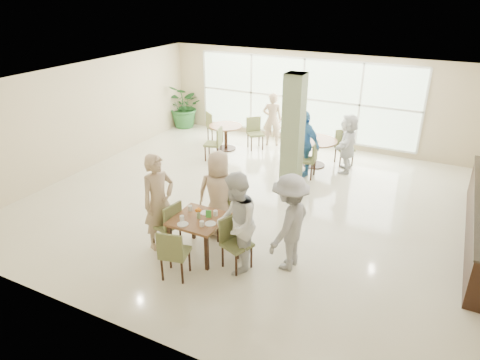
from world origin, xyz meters
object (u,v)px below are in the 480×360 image
at_px(teen_right, 236,223).
at_px(teen_standing, 289,223).
at_px(potted_plant, 185,106).
at_px(round_table_left, 226,132).
at_px(main_table, 199,223).
at_px(round_table_right, 315,146).
at_px(adult_a, 303,143).
at_px(adult_b, 348,143).
at_px(teen_far, 219,194).
at_px(adult_standing, 272,119).
at_px(teen_left, 159,202).

height_order(teen_right, teen_standing, teen_right).
bearing_deg(potted_plant, round_table_left, -29.23).
height_order(main_table, round_table_right, same).
bearing_deg(teen_right, teen_standing, 97.18).
distance_m(round_table_left, adult_a, 2.83).
xyz_separation_m(main_table, adult_b, (1.45, 5.10, 0.14)).
height_order(potted_plant, teen_standing, teen_standing).
relative_size(main_table, adult_a, 0.53).
height_order(teen_standing, adult_a, teen_standing).
distance_m(main_table, teen_right, 0.86).
height_order(teen_far, teen_right, teen_right).
xyz_separation_m(round_table_left, teen_far, (2.21, -4.34, 0.33)).
xyz_separation_m(round_table_right, adult_b, (0.86, 0.01, 0.21)).
height_order(round_table_left, adult_b, adult_b).
distance_m(potted_plant, teen_right, 8.44).
distance_m(teen_right, teen_standing, 0.92).
bearing_deg(adult_a, teen_far, -77.62).
xyz_separation_m(teen_far, adult_standing, (-1.11, 5.30, -0.05)).
xyz_separation_m(teen_left, teen_right, (1.62, -0.01, -0.02)).
bearing_deg(main_table, adult_standing, 100.47).
xyz_separation_m(potted_plant, teen_left, (3.73, -6.51, 0.19)).
xyz_separation_m(potted_plant, adult_standing, (3.41, -0.33, 0.08)).
bearing_deg(round_table_left, teen_standing, -51.16).
relative_size(round_table_left, potted_plant, 0.66).
bearing_deg(round_table_left, adult_b, -0.55).
distance_m(teen_left, adult_a, 4.62).
relative_size(main_table, potted_plant, 0.61).
relative_size(teen_right, teen_standing, 1.03).
distance_m(round_table_right, potted_plant, 5.30).
height_order(round_table_right, adult_standing, adult_standing).
relative_size(main_table, teen_right, 0.50).
bearing_deg(round_table_right, adult_a, -99.19).
bearing_deg(teen_far, teen_right, 115.30).
bearing_deg(main_table, round_table_right, 83.44).
relative_size(teen_far, adult_standing, 1.06).
relative_size(teen_far, adult_a, 1.02).
distance_m(teen_far, teen_right, 1.22).
height_order(main_table, adult_a, adult_a).
bearing_deg(adult_standing, teen_right, 86.52).
height_order(round_table_right, potted_plant, potted_plant).
distance_m(potted_plant, teen_standing, 8.63).
height_order(potted_plant, teen_right, teen_right).
bearing_deg(round_table_left, potted_plant, 150.77).
distance_m(round_table_left, potted_plant, 2.65).
relative_size(adult_b, adult_standing, 0.96).
bearing_deg(teen_right, main_table, -120.68).
bearing_deg(teen_left, round_table_right, 4.40).
distance_m(round_table_left, adult_standing, 1.49).
distance_m(adult_b, adult_standing, 2.76).
relative_size(main_table, round_table_right, 0.78).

